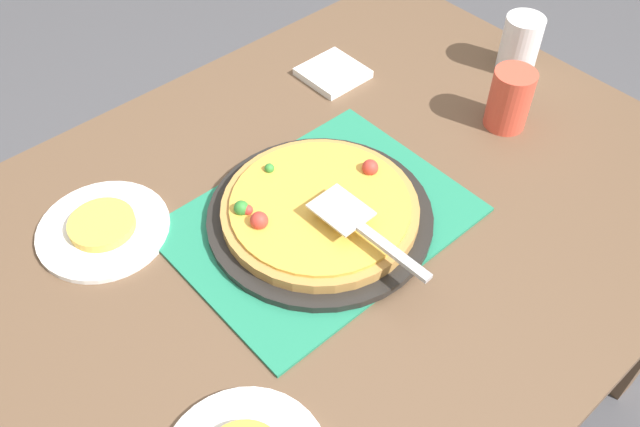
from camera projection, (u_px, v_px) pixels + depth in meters
ground_plane at (320, 418)px, 1.69m from camera, size 8.00×8.00×0.00m
dining_table at (320, 261)px, 1.21m from camera, size 1.40×1.00×0.75m
placemat at (320, 220)px, 1.13m from camera, size 0.48×0.36×0.01m
pizza_pan at (320, 216)px, 1.12m from camera, size 0.38×0.38×0.01m
pizza at (319, 208)px, 1.11m from camera, size 0.33×0.33×0.05m
plate_far_right at (104, 230)px, 1.11m from camera, size 0.22×0.22×0.01m
served_slice_right at (102, 224)px, 1.10m from camera, size 0.11×0.11×0.02m
cup_near at (510, 99)px, 1.26m from camera, size 0.08×0.08×0.12m
cup_far at (520, 44)px, 1.38m from camera, size 0.08×0.08×0.12m
pizza_server at (363, 226)px, 1.03m from camera, size 0.07×0.23×0.01m
napkin_stack at (333, 73)px, 1.40m from camera, size 0.12×0.12×0.02m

